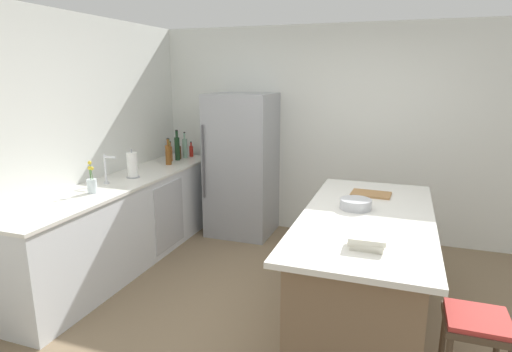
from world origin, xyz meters
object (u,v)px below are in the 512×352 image
(olive_oil_bottle, at_px, (169,154))
(whiskey_bottle, at_px, (168,154))
(paper_towel_roll, at_px, (132,165))
(hot_sauce_bottle, at_px, (191,151))
(bar_stool, at_px, (476,336))
(cookbook_stack, at_px, (367,242))
(kitchen_island, at_px, (364,268))
(gin_bottle, at_px, (185,148))
(mixing_bowl, at_px, (356,204))
(syrup_bottle, at_px, (179,152))
(cutting_board, at_px, (371,194))
(sink_faucet, at_px, (106,169))
(vinegar_bottle, at_px, (170,153))
(flower_vase, at_px, (92,184))
(refrigerator, at_px, (242,165))
(wine_bottle, at_px, (177,148))

(olive_oil_bottle, height_order, whiskey_bottle, whiskey_bottle)
(paper_towel_roll, xyz_separation_m, hot_sauce_bottle, (0.03, 1.28, -0.05))
(bar_stool, relative_size, cookbook_stack, 2.84)
(kitchen_island, height_order, hot_sauce_bottle, hot_sauce_bottle)
(paper_towel_roll, height_order, gin_bottle, gin_bottle)
(cookbook_stack, xyz_separation_m, mixing_bowl, (-0.16, 0.80, -0.00))
(olive_oil_bottle, height_order, mixing_bowl, olive_oil_bottle)
(kitchen_island, xyz_separation_m, hot_sauce_bottle, (-2.47, 1.73, 0.54))
(syrup_bottle, height_order, cutting_board, syrup_bottle)
(gin_bottle, bearing_deg, bar_stool, -37.62)
(whiskey_bottle, bearing_deg, sink_faucet, -95.29)
(cutting_board, bearing_deg, cookbook_stack, -86.62)
(vinegar_bottle, height_order, cookbook_stack, vinegar_bottle)
(vinegar_bottle, xyz_separation_m, mixing_bowl, (2.47, -1.23, -0.06))
(mixing_bowl, bearing_deg, bar_stool, -50.35)
(hot_sauce_bottle, distance_m, cutting_board, 2.70)
(paper_towel_roll, distance_m, syrup_bottle, 1.09)
(hot_sauce_bottle, bearing_deg, sink_faucet, -94.06)
(vinegar_bottle, bearing_deg, flower_vase, -87.21)
(flower_vase, relative_size, cookbook_stack, 1.31)
(refrigerator, height_order, cookbook_stack, refrigerator)
(kitchen_island, xyz_separation_m, whiskey_bottle, (-2.49, 1.17, 0.59))
(syrup_bottle, bearing_deg, vinegar_bottle, -96.37)
(cutting_board, bearing_deg, vinegar_bottle, 163.41)
(wine_bottle, bearing_deg, flower_vase, -88.97)
(sink_faucet, distance_m, olive_oil_bottle, 1.12)
(hot_sauce_bottle, xyz_separation_m, cookbook_stack, (2.53, -2.40, -0.04))
(flower_vase, distance_m, syrup_bottle, 1.73)
(cutting_board, bearing_deg, paper_towel_roll, -176.55)
(syrup_bottle, relative_size, olive_oil_bottle, 0.76)
(sink_faucet, xyz_separation_m, paper_towel_roll, (0.08, 0.32, -0.02))
(kitchen_island, height_order, olive_oil_bottle, olive_oil_bottle)
(gin_bottle, bearing_deg, mixing_bowl, -31.93)
(refrigerator, bearing_deg, wine_bottle, -171.81)
(bar_stool, distance_m, vinegar_bottle, 3.98)
(gin_bottle, distance_m, cookbook_stack, 3.45)
(flower_vase, bearing_deg, refrigerator, 65.23)
(gin_bottle, bearing_deg, paper_towel_roll, -89.73)
(hot_sauce_bottle, distance_m, gin_bottle, 0.12)
(gin_bottle, bearing_deg, wine_bottle, -96.09)
(syrup_bottle, relative_size, wine_bottle, 0.61)
(bar_stool, xyz_separation_m, wine_bottle, (-3.23, 2.31, 0.54))
(vinegar_bottle, bearing_deg, cookbook_stack, -37.71)
(paper_towel_roll, bearing_deg, wine_bottle, 91.35)
(gin_bottle, relative_size, cutting_board, 0.94)
(cookbook_stack, bearing_deg, bar_stool, -15.32)
(wine_bottle, distance_m, cutting_board, 2.66)
(bar_stool, bearing_deg, mixing_bowl, 129.65)
(paper_towel_roll, distance_m, cookbook_stack, 2.80)
(olive_oil_bottle, bearing_deg, kitchen_island, -26.39)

